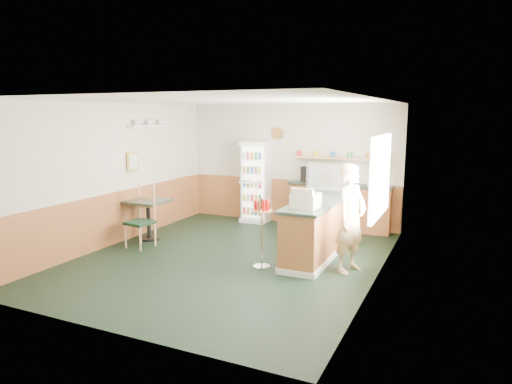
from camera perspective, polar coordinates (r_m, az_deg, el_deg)
The scene contains 13 objects.
ground at distance 8.06m, azimuth -3.30°, elevation -8.27°, with size 6.00×6.00×0.00m, color black.
room_envelope at distance 8.48m, azimuth -2.44°, elevation 3.18°, with size 5.04×6.02×2.72m.
service_counter at distance 8.41m, azimuth 8.34°, elevation -4.34°, with size 0.68×3.01×1.01m.
back_counter at distance 10.06m, azimuth 10.26°, elevation -1.58°, with size 2.24×0.42×1.69m.
drinks_fridge at distance 10.58m, azimuth 0.00°, elevation 1.27°, with size 0.62×0.53×1.88m.
display_case at distance 8.86m, azimuth 9.65°, elevation 1.74°, with size 0.95×0.50×0.54m.
cash_register at distance 7.32m, azimuth 6.23°, elevation -1.06°, with size 0.40×0.42×0.23m, color beige.
shopkeeper at distance 7.34m, azimuth 11.78°, elevation -3.25°, with size 0.58×0.42×1.73m, color tan.
condiment_stand at distance 7.41m, azimuth 0.71°, elevation -3.77°, with size 0.36×0.36×1.12m.
newspaper_rack at distance 8.36m, azimuth 5.68°, elevation -4.27°, with size 0.09×0.41×0.49m.
cafe_table at distance 9.34m, azimuth -13.32°, elevation -2.42°, with size 0.74×0.74×0.80m.
cafe_chair at distance 8.89m, azimuth -13.97°, elevation -2.66°, with size 0.50×0.50×1.20m.
dog_doorstop at distance 8.58m, azimuth 3.73°, elevation -6.37°, with size 0.20×0.26×0.24m.
Camera 1 is at (3.61, -6.77, 2.48)m, focal length 32.00 mm.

